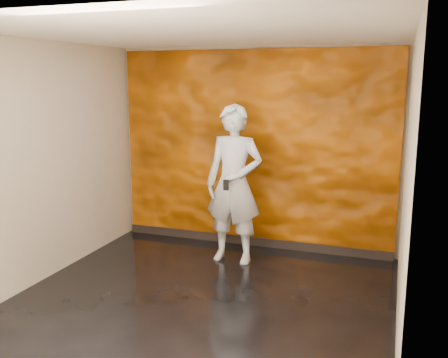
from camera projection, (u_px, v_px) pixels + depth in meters
room at (201, 173)px, 5.15m from camera, size 4.02×4.02×2.81m
feature_wall at (254, 150)px, 6.97m from camera, size 3.90×0.06×2.75m
baseboard at (252, 241)px, 7.19m from camera, size 3.90×0.04×0.12m
man at (234, 184)px, 6.41m from camera, size 0.76×0.51×2.05m
phone at (226, 185)px, 6.12m from camera, size 0.07×0.03×0.13m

